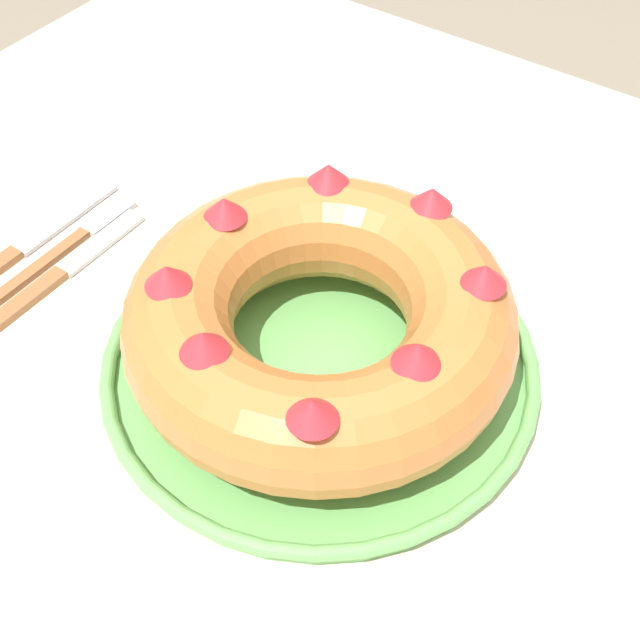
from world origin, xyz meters
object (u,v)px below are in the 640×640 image
(serving_dish, at_px, (320,365))
(fork, at_px, (63,249))
(cake_knife, at_px, (60,274))
(bundt_cake, at_px, (320,319))
(serving_knife, at_px, (14,254))

(serving_dish, relative_size, fork, 1.73)
(fork, relative_size, cake_knife, 1.14)
(fork, bearing_deg, bundt_cake, -0.38)
(serving_dish, distance_m, fork, 0.28)
(bundt_cake, bearing_deg, cake_knife, -170.59)
(cake_knife, bearing_deg, bundt_cake, 14.94)
(serving_knife, relative_size, cake_knife, 1.23)
(serving_knife, bearing_deg, serving_dish, 11.54)
(serving_dish, bearing_deg, fork, -176.51)
(serving_dish, height_order, fork, serving_dish)
(bundt_cake, bearing_deg, serving_knife, -171.21)
(serving_dish, distance_m, serving_knife, 0.32)
(serving_dish, bearing_deg, cake_knife, -170.59)
(fork, distance_m, serving_knife, 0.04)
(serving_dish, xyz_separation_m, serving_knife, (-0.32, -0.05, -0.01))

